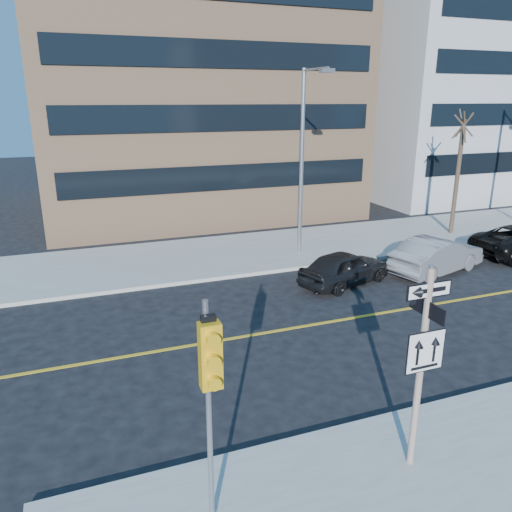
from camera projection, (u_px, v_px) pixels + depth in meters
name	position (u px, v px, depth m)	size (l,w,h in m)	color
ground	(344.00, 399.00, 12.02)	(120.00, 120.00, 0.00)	black
far_sidewalk	(512.00, 223.00, 28.74)	(66.00, 6.00, 0.15)	#9D9C93
sign_pole	(422.00, 358.00, 9.04)	(0.92, 0.92, 4.06)	beige
traffic_signal	(210.00, 374.00, 7.39)	(0.32, 0.45, 4.00)	gray
parked_car_a	(345.00, 268.00, 19.30)	(3.96, 1.59, 1.35)	black
parked_car_b	(437.00, 255.00, 20.60)	(4.56, 1.59, 1.50)	gray
streetlight_a	(304.00, 151.00, 21.53)	(0.55, 2.25, 8.00)	gray
street_tree_west	(463.00, 128.00, 24.80)	(1.80, 1.80, 6.35)	#3D3024
building_brick	(182.00, 65.00, 32.29)	(18.00, 18.00, 18.00)	tan
building_grey_mid	(461.00, 91.00, 39.23)	(20.00, 16.00, 15.00)	#AEB1B4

